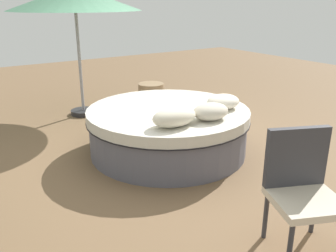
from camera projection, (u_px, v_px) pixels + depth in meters
name	position (u px, v px, depth m)	size (l,w,h in m)	color
ground_plane	(168.00, 151.00, 4.89)	(16.00, 16.00, 0.00)	brown
round_bed	(168.00, 130.00, 4.79)	(2.10, 2.10, 0.59)	#595966
throw_pillow_0	(174.00, 117.00, 4.02)	(0.54, 0.33, 0.21)	beige
throw_pillow_1	(211.00, 111.00, 4.25)	(0.45, 0.34, 0.19)	beige
throw_pillow_2	(223.00, 102.00, 4.68)	(0.44, 0.37, 0.18)	silver
patio_chair	(302.00, 183.00, 2.88)	(0.68, 0.67, 0.98)	#333338
side_table	(151.00, 95.00, 6.80)	(0.47, 0.47, 0.45)	#997A56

